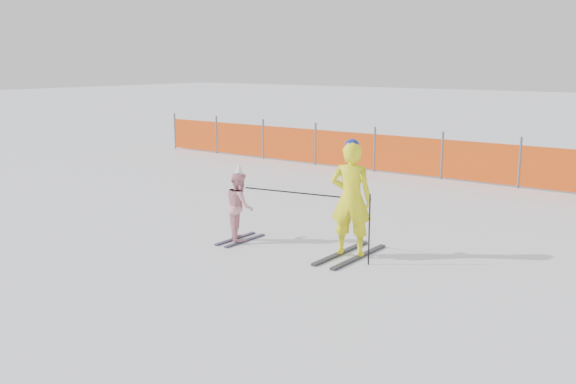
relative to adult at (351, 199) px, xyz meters
name	(u,v)px	position (x,y,z in m)	size (l,w,h in m)	color
ground	(269,260)	(-0.91, -0.93, -0.94)	(120.00, 120.00, 0.00)	white
adult	(351,199)	(0.00, 0.00, 0.00)	(0.75, 1.56, 1.88)	black
child	(240,205)	(-1.99, -0.36, -0.31)	(0.72, 1.00, 1.36)	black
ski_poles	(321,206)	(-0.44, -0.19, -0.14)	(2.33, 0.34, 1.10)	black
safety_fence	(361,150)	(-4.06, 7.24, -0.38)	(15.30, 0.06, 1.25)	#595960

